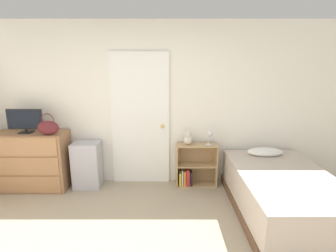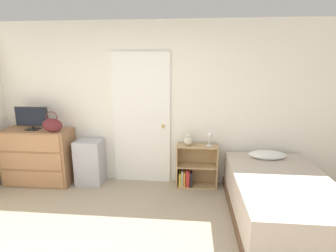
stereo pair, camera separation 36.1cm
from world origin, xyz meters
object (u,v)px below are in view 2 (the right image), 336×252
(dresser, at_px, (39,156))
(tv, at_px, (32,118))
(handbag, at_px, (52,125))
(storage_bin, at_px, (90,162))
(bed, at_px, (281,199))
(desk_lamp, at_px, (210,136))
(teddy_bear, at_px, (188,139))
(bookshelf, at_px, (193,169))

(dresser, distance_m, tv, 0.64)
(dresser, xyz_separation_m, handbag, (0.36, -0.14, 0.56))
(storage_bin, relative_size, bed, 0.37)
(storage_bin, bearing_deg, tv, -175.55)
(dresser, relative_size, desk_lamp, 4.60)
(teddy_bear, distance_m, bed, 1.52)
(storage_bin, height_order, bed, storage_bin)
(storage_bin, distance_m, desk_lamp, 1.98)
(dresser, distance_m, handbag, 0.68)
(dresser, relative_size, tv, 2.04)
(handbag, xyz_separation_m, storage_bin, (0.46, 0.20, -0.65))
(bed, bearing_deg, dresser, 168.30)
(tv, height_order, handbag, tv)
(tv, xyz_separation_m, desk_lamp, (2.78, 0.07, -0.25))
(bookshelf, relative_size, teddy_bear, 3.08)
(handbag, relative_size, bookshelf, 0.47)
(bookshelf, height_order, teddy_bear, teddy_bear)
(dresser, height_order, teddy_bear, teddy_bear)
(desk_lamp, bearing_deg, storage_bin, -179.83)
(handbag, xyz_separation_m, teddy_bear, (2.05, 0.24, -0.24))
(handbag, distance_m, bookshelf, 2.27)
(tv, relative_size, handbag, 1.64)
(handbag, xyz_separation_m, bookshelf, (2.14, 0.25, -0.73))
(teddy_bear, bearing_deg, handbag, -173.38)
(storage_bin, xyz_separation_m, desk_lamp, (1.92, 0.01, 0.48))
(teddy_bear, bearing_deg, dresser, -177.57)
(teddy_bear, xyz_separation_m, bed, (1.16, -0.84, -0.49))
(handbag, distance_m, desk_lamp, 2.40)
(bookshelf, bearing_deg, tv, -177.33)
(dresser, height_order, bookshelf, dresser)
(bookshelf, xyz_separation_m, desk_lamp, (0.24, -0.05, 0.56))
(handbag, distance_m, storage_bin, 0.82)
(bookshelf, height_order, bed, bookshelf)
(desk_lamp, bearing_deg, tv, -178.50)
(storage_bin, xyz_separation_m, bed, (2.75, -0.80, -0.08))
(tv, bearing_deg, teddy_bear, 2.55)
(handbag, relative_size, bed, 0.16)
(bookshelf, relative_size, desk_lamp, 2.92)
(tv, xyz_separation_m, bed, (3.61, -0.73, -0.81))
(storage_bin, height_order, teddy_bear, teddy_bear)
(tv, bearing_deg, bed, -11.47)
(dresser, height_order, bed, dresser)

